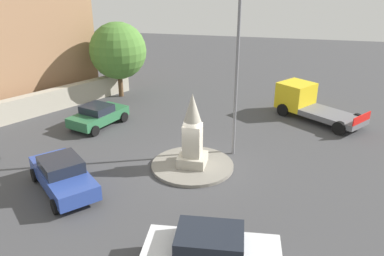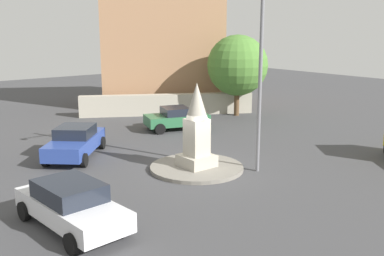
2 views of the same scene
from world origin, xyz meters
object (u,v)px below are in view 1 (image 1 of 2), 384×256
Objects in this scene: streetlamp at (237,56)px; car_blue_far_side at (63,175)px; car_green_parked_left at (98,115)px; truck_yellow_parked_right at (307,102)px; tree_near_wall at (118,51)px; car_white_near_island at (211,250)px; corner_building at (17,37)px; monument at (192,133)px.

car_blue_far_side is (5.34, -7.04, -4.54)m from streetlamp.
car_green_parked_left is 0.72× the size of truck_yellow_parked_right.
tree_near_wall is (-6.03, -0.96, 2.84)m from car_green_parked_left.
tree_near_wall reaches higher than car_white_near_island.
truck_yellow_parked_right is (-6.61, 4.10, -4.27)m from streetlamp.
tree_near_wall is at bearing -171.00° from car_green_parked_left.
truck_yellow_parked_right is (-11.94, 11.14, 0.27)m from car_blue_far_side.
streetlamp is at bearing -31.80° from truck_yellow_parked_right.
tree_near_wall is (-16.92, -10.11, 2.79)m from car_white_near_island.
car_white_near_island is 1.02× the size of car_blue_far_side.
corner_building is at bearing -90.27° from truck_yellow_parked_right.
tree_near_wall is at bearing 100.94° from corner_building.
corner_building reaches higher than tree_near_wall.
tree_near_wall is (-13.47, -2.75, 2.79)m from car_blue_far_side.
streetlamp is 9.89m from car_white_near_island.
car_green_parked_left is 10.28m from corner_building.
car_white_near_island is at bearing 17.48° from monument.
car_green_parked_left is 0.74× the size of tree_near_wall.
car_blue_far_side is 0.77× the size of truck_yellow_parked_right.
tree_near_wall is at bearing -149.12° from car_white_near_island.
monument is 8.18m from car_green_parked_left.
monument reaches higher than car_green_parked_left.
streetlamp reaches higher than truck_yellow_parked_right.
truck_yellow_parked_right is at bearing 136.99° from car_blue_far_side.
car_white_near_island is at bearing 64.92° from car_blue_far_side.
car_green_parked_left is at bearing -139.92° from car_white_near_island.
corner_building reaches higher than car_white_near_island.
car_white_near_island is 0.79× the size of truck_yellow_parked_right.
car_white_near_island is at bearing 2.08° from streetlamp.
monument is at bearing -34.68° from truck_yellow_parked_right.
corner_building reaches higher than car_blue_far_side.
car_green_parked_left is at bearing -103.35° from streetlamp.
car_blue_far_side is at bearing -115.08° from car_white_near_island.
corner_building reaches higher than monument.
car_blue_far_side is (7.44, 1.80, 0.06)m from car_green_parked_left.
car_green_parked_left is 7.65m from car_blue_far_side.
car_white_near_island is (6.83, 2.15, -1.08)m from monument.
truck_yellow_parked_right is 14.20m from tree_near_wall.
tree_near_wall is (-8.13, -9.80, -1.75)m from streetlamp.
car_green_parked_left is at bearing -120.07° from monument.
car_blue_far_side is (-3.45, -7.36, -0.00)m from car_white_near_island.
car_white_near_island is at bearing -13.79° from truck_yellow_parked_right.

